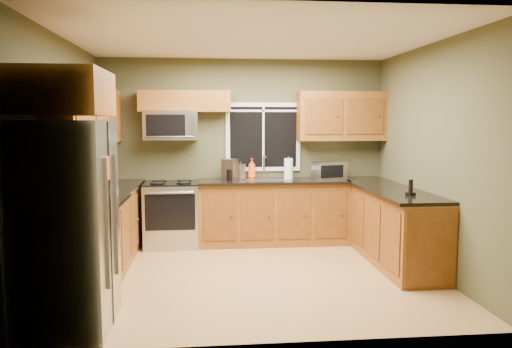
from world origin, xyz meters
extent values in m
plane|color=#AF834C|center=(0.00, 0.00, 0.00)|extent=(4.20, 4.20, 0.00)
plane|color=white|center=(0.00, 0.00, 2.70)|extent=(4.20, 4.20, 0.00)
plane|color=#48482D|center=(0.00, 1.80, 1.35)|extent=(4.20, 0.00, 4.20)
plane|color=#48482D|center=(0.00, -1.80, 1.35)|extent=(4.20, 0.00, 4.20)
plane|color=#48482D|center=(-2.10, 0.00, 1.35)|extent=(0.00, 3.60, 3.60)
plane|color=#48482D|center=(2.10, 0.00, 1.35)|extent=(0.00, 3.60, 3.60)
cube|color=white|center=(0.30, 1.79, 1.55)|extent=(1.12, 0.03, 1.02)
cube|color=black|center=(0.30, 1.78, 1.55)|extent=(1.00, 0.01, 0.90)
cube|color=white|center=(0.30, 1.77, 1.55)|extent=(0.03, 0.01, 0.90)
cube|color=white|center=(0.30, 1.77, 1.94)|extent=(1.00, 0.01, 0.03)
cube|color=brown|center=(-1.80, 0.48, 0.45)|extent=(0.60, 2.65, 0.90)
cube|color=black|center=(-1.78, 0.48, 0.92)|extent=(0.65, 2.65, 0.04)
cube|color=brown|center=(0.42, 1.50, 0.45)|extent=(2.17, 0.60, 0.90)
cube|color=black|center=(0.42, 1.48, 0.92)|extent=(2.17, 0.65, 0.04)
cube|color=brown|center=(1.80, 0.55, 0.45)|extent=(0.60, 2.50, 0.90)
cube|color=brown|center=(1.80, -0.71, 0.45)|extent=(0.56, 0.02, 0.82)
cube|color=black|center=(1.78, 0.55, 0.92)|extent=(0.65, 2.50, 0.04)
cube|color=brown|center=(-1.94, 0.48, 1.86)|extent=(0.33, 2.65, 0.72)
cube|color=brown|center=(-0.85, 1.64, 2.07)|extent=(1.30, 0.33, 0.30)
cube|color=brown|center=(1.45, 1.64, 1.86)|extent=(1.30, 0.33, 0.72)
cube|color=brown|center=(-1.74, -1.30, 2.03)|extent=(0.72, 0.90, 0.38)
cube|color=#B7B7BC|center=(-1.74, -1.30, 0.90)|extent=(0.72, 0.90, 1.80)
cube|color=slate|center=(-1.37, -1.50, 0.95)|extent=(0.03, 0.04, 1.10)
cube|color=slate|center=(-1.37, -1.10, 0.95)|extent=(0.03, 0.04, 1.10)
cube|color=black|center=(-1.38, -1.30, 0.90)|extent=(0.01, 0.02, 1.78)
cube|color=#ED5216|center=(-1.37, -1.40, 1.40)|extent=(0.01, 0.14, 0.20)
cube|color=#B7B7BC|center=(-1.05, 1.48, 0.45)|extent=(0.76, 0.65, 0.90)
cube|color=black|center=(-1.05, 1.48, 0.91)|extent=(0.76, 0.64, 0.03)
cube|color=black|center=(-1.05, 1.15, 0.55)|extent=(0.68, 0.02, 0.50)
cylinder|color=slate|center=(-1.05, 1.12, 0.82)|extent=(0.64, 0.04, 0.04)
cylinder|color=black|center=(-1.23, 1.33, 0.93)|extent=(0.20, 0.20, 0.01)
cylinder|color=black|center=(-0.87, 1.33, 0.93)|extent=(0.20, 0.20, 0.01)
cylinder|color=black|center=(-1.23, 1.61, 0.93)|extent=(0.20, 0.20, 0.01)
cylinder|color=black|center=(-0.87, 1.61, 0.93)|extent=(0.20, 0.20, 0.01)
cube|color=#B7B7BC|center=(-1.05, 1.61, 1.73)|extent=(0.76, 0.38, 0.42)
cube|color=black|center=(-1.11, 1.42, 1.73)|extent=(0.54, 0.01, 0.30)
cube|color=slate|center=(-0.74, 1.42, 1.73)|extent=(0.10, 0.01, 0.30)
cylinder|color=slate|center=(-1.05, 1.40, 1.57)|extent=(0.66, 0.02, 0.02)
cube|color=slate|center=(0.30, 1.48, 0.94)|extent=(0.60, 0.42, 0.02)
cylinder|color=#B7B7BC|center=(0.30, 1.68, 1.11)|extent=(0.03, 0.03, 0.34)
cylinder|color=#B7B7BC|center=(0.30, 1.60, 1.27)|extent=(0.03, 0.18, 0.03)
cube|color=#B7B7BC|center=(1.23, 1.45, 1.07)|extent=(0.49, 0.42, 0.26)
cube|color=black|center=(1.23, 1.29, 1.07)|extent=(0.35, 0.11, 0.18)
cube|color=slate|center=(-0.21, 1.52, 1.09)|extent=(0.26, 0.28, 0.31)
cylinder|color=black|center=(-0.21, 1.43, 1.02)|extent=(0.15, 0.15, 0.16)
cylinder|color=#B7B7BC|center=(-0.05, 1.65, 1.05)|extent=(0.15, 0.15, 0.22)
cone|color=black|center=(-0.05, 1.65, 1.18)|extent=(0.10, 0.10, 0.06)
cylinder|color=white|center=(0.65, 1.57, 1.09)|extent=(0.16, 0.16, 0.30)
cylinder|color=slate|center=(0.65, 1.57, 1.25)|extent=(0.03, 0.03, 0.04)
imported|color=#ED5216|center=(0.12, 1.70, 1.09)|extent=(0.15, 0.15, 0.30)
imported|color=white|center=(-0.25, 1.57, 1.03)|extent=(0.18, 0.18, 0.17)
cube|color=black|center=(1.78, -0.18, 0.96)|extent=(0.11, 0.11, 0.04)
cube|color=black|center=(1.78, -0.18, 1.05)|extent=(0.05, 0.04, 0.15)
camera|label=1|loc=(-0.54, -5.64, 1.80)|focal=35.00mm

